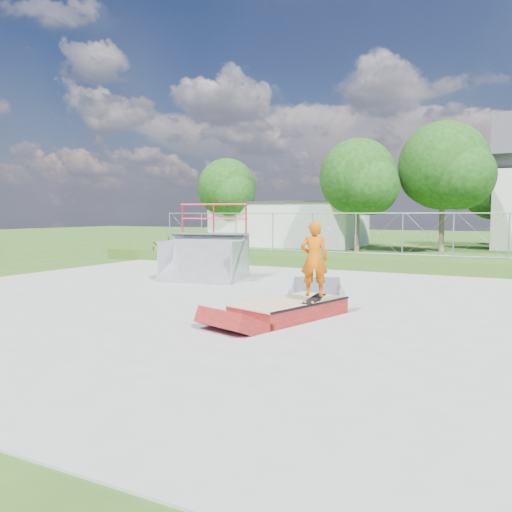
{
  "coord_description": "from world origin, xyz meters",
  "views": [
    {
      "loc": [
        5.91,
        -10.97,
        2.25
      ],
      "look_at": [
        -0.2,
        1.17,
        1.1
      ],
      "focal_mm": 35.0,
      "sensor_mm": 36.0,
      "label": 1
    }
  ],
  "objects_px": {
    "skater": "(314,262)",
    "grind_box": "(290,310)",
    "quarter_pipe": "(203,242)",
    "flat_bank_ramp": "(317,289)"
  },
  "relations": [
    {
      "from": "quarter_pipe",
      "to": "flat_bank_ramp",
      "type": "xyz_separation_m",
      "value": [
        4.5,
        -1.24,
        -1.1
      ]
    },
    {
      "from": "grind_box",
      "to": "quarter_pipe",
      "type": "bearing_deg",
      "value": 156.61
    },
    {
      "from": "skater",
      "to": "quarter_pipe",
      "type": "bearing_deg",
      "value": -56.02
    },
    {
      "from": "quarter_pipe",
      "to": "grind_box",
      "type": "bearing_deg",
      "value": -52.08
    },
    {
      "from": "quarter_pipe",
      "to": "flat_bank_ramp",
      "type": "relative_size",
      "value": 1.87
    },
    {
      "from": "flat_bank_ramp",
      "to": "skater",
      "type": "bearing_deg",
      "value": -91.0
    },
    {
      "from": "flat_bank_ramp",
      "to": "skater",
      "type": "distance_m",
      "value": 3.27
    },
    {
      "from": "grind_box",
      "to": "quarter_pipe",
      "type": "relative_size",
      "value": 1.09
    },
    {
      "from": "skater",
      "to": "grind_box",
      "type": "bearing_deg",
      "value": 2.32
    },
    {
      "from": "grind_box",
      "to": "skater",
      "type": "xyz_separation_m",
      "value": [
        0.48,
        0.18,
        1.03
      ]
    }
  ]
}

